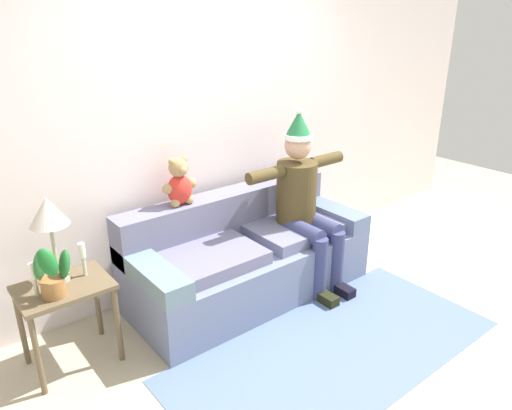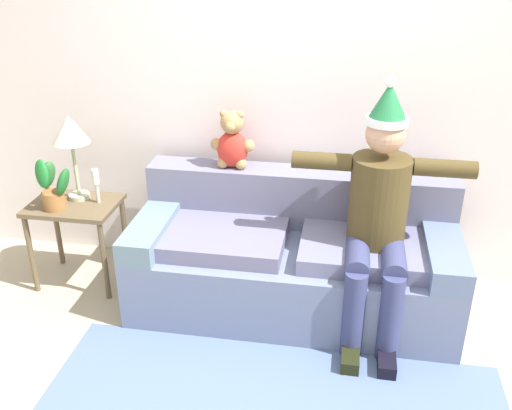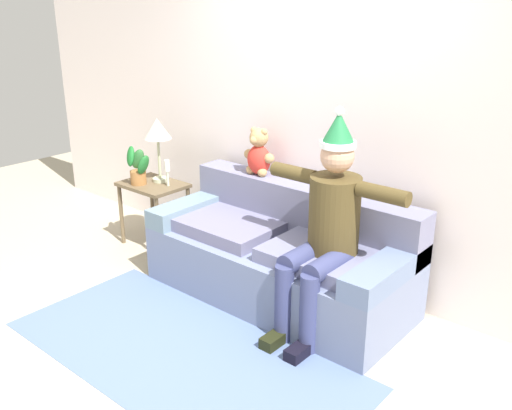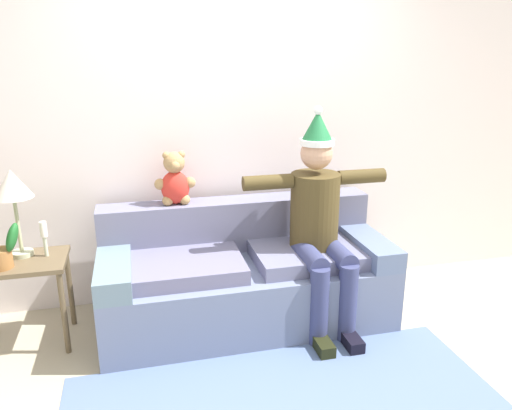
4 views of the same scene
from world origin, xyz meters
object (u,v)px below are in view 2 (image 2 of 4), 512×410
(potted_plant, at_px, (52,187))
(candle_short, at_px, (96,181))
(table_lamp, at_px, (70,134))
(teddy_bear, at_px, (232,142))
(couch, at_px, (294,257))
(side_table, at_px, (75,217))
(person_seated, at_px, (379,212))
(candle_tall, at_px, (46,183))

(potted_plant, bearing_deg, candle_short, 29.83)
(table_lamp, distance_m, potted_plant, 0.36)
(potted_plant, bearing_deg, table_lamp, 65.69)
(teddy_bear, xyz_separation_m, candle_short, (-0.86, -0.21, -0.25))
(couch, bearing_deg, side_table, 179.80)
(person_seated, distance_m, table_lamp, 1.98)
(side_table, distance_m, table_lamp, 0.56)
(couch, height_order, table_lamp, table_lamp)
(person_seated, xyz_separation_m, teddy_bear, (-0.93, 0.42, 0.22))
(person_seated, bearing_deg, couch, 161.67)
(couch, relative_size, candle_tall, 9.06)
(couch, distance_m, potted_plant, 1.60)
(side_table, relative_size, candle_short, 2.53)
(table_lamp, relative_size, candle_tall, 2.59)
(couch, bearing_deg, candle_short, 178.02)
(couch, xyz_separation_m, side_table, (-1.46, 0.01, 0.16))
(couch, xyz_separation_m, potted_plant, (-1.54, -0.09, 0.42))
(teddy_bear, relative_size, table_lamp, 0.67)
(teddy_bear, xyz_separation_m, candle_tall, (-1.18, -0.27, -0.26))
(potted_plant, bearing_deg, teddy_bear, 17.55)
(person_seated, xyz_separation_m, candle_short, (-1.79, 0.21, -0.03))
(candle_tall, xyz_separation_m, candle_short, (0.32, 0.06, 0.01))
(couch, distance_m, table_lamp, 1.63)
(couch, distance_m, candle_tall, 1.67)
(candle_tall, bearing_deg, person_seated, -3.97)
(teddy_bear, bearing_deg, candle_tall, -167.02)
(teddy_bear, height_order, candle_tall, teddy_bear)
(candle_tall, height_order, candle_short, candle_short)
(person_seated, height_order, teddy_bear, person_seated)
(side_table, xyz_separation_m, table_lamp, (0.01, 0.08, 0.55))
(couch, bearing_deg, candle_tall, -179.48)
(couch, xyz_separation_m, table_lamp, (-1.46, 0.09, 0.72))
(person_seated, height_order, side_table, person_seated)
(table_lamp, bearing_deg, teddy_bear, 9.37)
(potted_plant, distance_m, candle_short, 0.27)
(side_table, relative_size, candle_tall, 2.68)
(person_seated, distance_m, candle_tall, 2.12)
(couch, xyz_separation_m, candle_short, (-1.30, 0.05, 0.41))
(person_seated, relative_size, candle_short, 6.49)
(teddy_bear, distance_m, table_lamp, 1.03)
(person_seated, relative_size, side_table, 2.57)
(teddy_bear, relative_size, candle_tall, 1.73)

